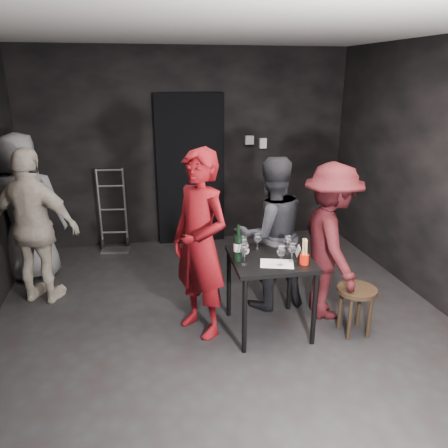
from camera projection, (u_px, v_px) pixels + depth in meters
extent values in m
cube|color=black|center=(226.00, 329.00, 4.22)|extent=(4.50, 5.00, 0.02)
cube|color=silver|center=(227.00, 23.00, 3.34)|extent=(4.50, 5.00, 0.02)
cube|color=black|center=(189.00, 148.00, 6.09)|extent=(4.50, 0.04, 2.70)
cube|color=black|center=(381.00, 382.00, 1.46)|extent=(4.50, 0.04, 2.70)
cube|color=black|center=(191.00, 170.00, 6.14)|extent=(0.95, 0.10, 2.10)
cube|color=#B7B7B2|center=(249.00, 140.00, 6.18)|extent=(0.12, 0.06, 0.12)
cube|color=#B7B7B2|center=(263.00, 143.00, 6.23)|extent=(0.10, 0.06, 0.14)
cylinder|color=#B2B2B7|center=(100.00, 210.00, 5.96)|extent=(0.03, 0.03, 1.14)
cylinder|color=#B2B2B7|center=(125.00, 209.00, 6.03)|extent=(0.03, 0.03, 1.14)
cube|color=#B2B2B7|center=(116.00, 250.00, 6.07)|extent=(0.38, 0.21, 0.03)
cylinder|color=black|center=(103.00, 243.00, 6.15)|extent=(0.04, 0.16, 0.16)
cylinder|color=black|center=(128.00, 241.00, 6.22)|extent=(0.04, 0.16, 0.16)
cube|color=black|center=(271.00, 259.00, 3.99)|extent=(0.72, 0.72, 0.04)
cylinder|color=black|center=(245.00, 317.00, 3.75)|extent=(0.04, 0.04, 0.71)
cylinder|color=black|center=(314.00, 309.00, 3.87)|extent=(0.04, 0.04, 0.71)
cylinder|color=black|center=(229.00, 284.00, 4.34)|extent=(0.04, 0.04, 0.71)
cylinder|color=black|center=(290.00, 278.00, 4.47)|extent=(0.04, 0.04, 0.71)
cylinder|color=black|center=(357.00, 290.00, 4.01)|extent=(0.36, 0.36, 0.04)
cylinder|color=black|center=(359.00, 307.00, 4.20)|extent=(0.04, 0.04, 0.41)
cylinder|color=black|center=(340.00, 309.00, 4.16)|extent=(0.04, 0.04, 0.41)
cylinder|color=black|center=(350.00, 320.00, 3.98)|extent=(0.04, 0.04, 0.41)
cylinder|color=black|center=(369.00, 318.00, 4.02)|extent=(0.04, 0.04, 0.41)
imported|color=maroon|center=(200.00, 230.00, 3.88)|extent=(0.82, 0.89, 2.03)
imported|color=black|center=(271.00, 230.00, 4.42)|extent=(0.86, 0.54, 1.67)
imported|color=#3D0F13|center=(330.00, 239.00, 4.24)|extent=(0.55, 1.08, 1.62)
imported|color=beige|center=(34.00, 219.00, 4.48)|extent=(1.19, 0.89, 1.84)
imported|color=slate|center=(23.00, 197.00, 4.99)|extent=(0.99, 0.55, 2.01)
cube|color=white|center=(277.00, 264.00, 3.83)|extent=(0.33, 0.27, 0.00)
cylinder|color=black|center=(238.00, 248.00, 3.87)|extent=(0.08, 0.08, 0.24)
cylinder|color=black|center=(238.00, 230.00, 3.82)|extent=(0.03, 0.03, 0.10)
cylinder|color=white|center=(238.00, 247.00, 3.87)|extent=(0.08, 0.08, 0.08)
cylinder|color=red|center=(304.00, 259.00, 3.82)|extent=(0.08, 0.08, 0.09)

